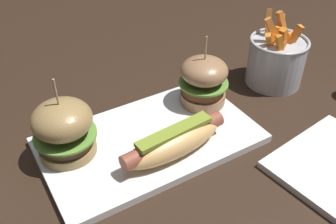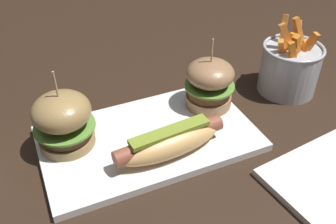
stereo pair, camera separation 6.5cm
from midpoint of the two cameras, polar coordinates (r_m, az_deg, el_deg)
name	(u,v)px [view 1 (the left image)]	position (r m, az deg, el deg)	size (l,w,h in m)	color
ground_plane	(150,143)	(0.67, -5.51, -4.77)	(3.00, 3.00, 0.00)	black
platter_main	(150,140)	(0.67, -5.54, -4.33)	(0.37, 0.22, 0.01)	white
hot_dog	(174,141)	(0.61, -2.07, -4.53)	(0.19, 0.07, 0.05)	#E1AB65
slider_left	(64,128)	(0.63, -18.32, -2.49)	(0.10, 0.10, 0.14)	#9B7B48
slider_right	(204,81)	(0.71, 2.82, 4.66)	(0.09, 0.09, 0.14)	#9A704C
fries_bucket	(276,60)	(0.82, 13.84, 7.59)	(0.12, 0.12, 0.15)	#B7BABF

